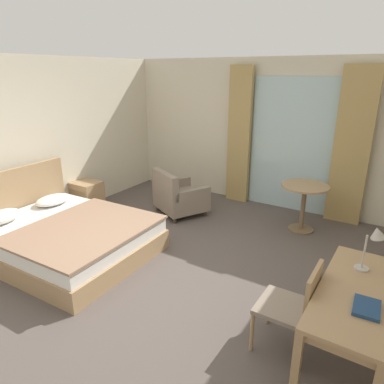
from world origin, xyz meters
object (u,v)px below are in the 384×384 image
object	(u,v)px
bed	(64,236)
writing_desk	(356,299)
closed_book	(367,308)
round_cafe_table	(304,197)
desk_lamp	(375,238)
nightstand	(87,196)
desk_chair	(295,304)
armchair_by_window	(178,196)

from	to	relation	value
bed	writing_desk	bearing A→B (deg)	0.35
closed_book	round_cafe_table	bearing A→B (deg)	110.33
writing_desk	closed_book	world-z (taller)	closed_book
writing_desk	round_cafe_table	bearing A→B (deg)	113.60
desk_lamp	round_cafe_table	distance (m)	2.40
bed	desk_lamp	bearing A→B (deg)	6.28
nightstand	closed_book	bearing A→B (deg)	-17.38
nightstand	round_cafe_table	size ratio (longest dim) A/B	0.72
bed	round_cafe_table	size ratio (longest dim) A/B	3.01
writing_desk	desk_chair	world-z (taller)	desk_chair
nightstand	desk_chair	distance (m)	4.33
closed_book	desk_chair	bearing A→B (deg)	164.99
desk_chair	desk_lamp	distance (m)	0.89
desk_lamp	closed_book	xyz separation A→B (m)	(0.05, -0.61, -0.29)
writing_desk	round_cafe_table	distance (m)	2.68
closed_book	round_cafe_table	xyz separation A→B (m)	(-1.16, 2.69, -0.18)
writing_desk	closed_book	bearing A→B (deg)	-68.37
round_cafe_table	desk_chair	bearing A→B (deg)	-76.38
nightstand	armchair_by_window	xyz separation A→B (m)	(1.46, 0.75, 0.05)
bed	round_cafe_table	distance (m)	3.58
writing_desk	desk_chair	xyz separation A→B (m)	(-0.45, -0.12, -0.16)
bed	closed_book	xyz separation A→B (m)	(3.74, -0.21, 0.48)
desk_chair	round_cafe_table	bearing A→B (deg)	103.62
nightstand	armchair_by_window	bearing A→B (deg)	27.10
round_cafe_table	desk_lamp	bearing A→B (deg)	-61.81
closed_book	round_cafe_table	world-z (taller)	closed_book
desk_lamp	armchair_by_window	world-z (taller)	desk_lamp
bed	armchair_by_window	distance (m)	2.07
desk_chair	desk_lamp	size ratio (longest dim) A/B	1.98
bed	desk_chair	world-z (taller)	bed
desk_chair	closed_book	world-z (taller)	desk_chair
writing_desk	desk_lamp	world-z (taller)	desk_lamp
desk_chair	closed_book	distance (m)	0.61
desk_lamp	closed_book	distance (m)	0.68
bed	nightstand	xyz separation A→B (m)	(-0.92, 1.25, 0.01)
desk_chair	desk_lamp	bearing A→B (deg)	45.60
desk_lamp	armchair_by_window	xyz separation A→B (m)	(-3.14, 1.59, -0.71)
bed	writing_desk	distance (m)	3.67
writing_desk	desk_lamp	distance (m)	0.55
writing_desk	armchair_by_window	world-z (taller)	armchair_by_window
closed_book	armchair_by_window	size ratio (longest dim) A/B	0.25
armchair_by_window	round_cafe_table	distance (m)	2.10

